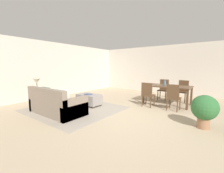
# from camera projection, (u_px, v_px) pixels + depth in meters

# --- Properties ---
(ground_plane) EXTENTS (10.80, 10.80, 0.00)m
(ground_plane) POSITION_uv_depth(u_px,v_px,m) (123.00, 116.00, 4.53)
(ground_plane) COLOR tan
(wall_back) EXTENTS (9.00, 0.12, 2.70)m
(wall_back) POSITION_uv_depth(u_px,v_px,m) (172.00, 70.00, 8.32)
(wall_back) COLOR beige
(wall_back) RESTS_ON ground_plane
(wall_left) EXTENTS (0.12, 11.00, 2.70)m
(wall_left) POSITION_uv_depth(u_px,v_px,m) (53.00, 70.00, 7.42)
(wall_left) COLOR beige
(wall_left) RESTS_ON ground_plane
(area_rug) EXTENTS (3.00, 2.80, 0.01)m
(area_rug) POSITION_uv_depth(u_px,v_px,m) (75.00, 109.00, 5.35)
(area_rug) COLOR gray
(area_rug) RESTS_ON ground_plane
(couch) EXTENTS (1.92, 0.93, 0.86)m
(couch) POSITION_uv_depth(u_px,v_px,m) (56.00, 105.00, 4.79)
(couch) COLOR gray
(couch) RESTS_ON ground_plane
(ottoman_table) EXTENTS (0.93, 0.55, 0.44)m
(ottoman_table) POSITION_uv_depth(u_px,v_px,m) (89.00, 99.00, 5.80)
(ottoman_table) COLOR gray
(ottoman_table) RESTS_ON ground_plane
(side_table) EXTENTS (0.40, 0.40, 0.55)m
(side_table) POSITION_uv_depth(u_px,v_px,m) (38.00, 95.00, 5.56)
(side_table) COLOR brown
(side_table) RESTS_ON ground_plane
(table_lamp) EXTENTS (0.26, 0.26, 0.53)m
(table_lamp) POSITION_uv_depth(u_px,v_px,m) (37.00, 81.00, 5.49)
(table_lamp) COLOR brown
(table_lamp) RESTS_ON side_table
(dining_table) EXTENTS (1.77, 0.94, 0.76)m
(dining_table) POSITION_uv_depth(u_px,v_px,m) (167.00, 88.00, 5.95)
(dining_table) COLOR #513823
(dining_table) RESTS_ON ground_plane
(dining_chair_near_left) EXTENTS (0.41, 0.41, 0.92)m
(dining_chair_near_left) POSITION_uv_depth(u_px,v_px,m) (148.00, 93.00, 5.56)
(dining_chair_near_left) COLOR #513823
(dining_chair_near_left) RESTS_ON ground_plane
(dining_chair_near_right) EXTENTS (0.41, 0.41, 0.92)m
(dining_chair_near_right) POSITION_uv_depth(u_px,v_px,m) (173.00, 96.00, 5.04)
(dining_chair_near_right) COLOR #513823
(dining_chair_near_right) RESTS_ON ground_plane
(dining_chair_far_left) EXTENTS (0.41, 0.41, 0.92)m
(dining_chair_far_left) POSITION_uv_depth(u_px,v_px,m) (164.00, 88.00, 6.88)
(dining_chair_far_left) COLOR #513823
(dining_chair_far_left) RESTS_ON ground_plane
(dining_chair_far_right) EXTENTS (0.42, 0.42, 0.92)m
(dining_chair_far_right) POSITION_uv_depth(u_px,v_px,m) (183.00, 90.00, 6.41)
(dining_chair_far_right) COLOR #513823
(dining_chair_far_right) RESTS_ON ground_plane
(vase_centerpiece) EXTENTS (0.09, 0.09, 0.19)m
(vase_centerpiece) POSITION_uv_depth(u_px,v_px,m) (165.00, 83.00, 5.98)
(vase_centerpiece) COLOR slate
(vase_centerpiece) RESTS_ON dining_table
(book_on_ottoman) EXTENTS (0.28, 0.22, 0.03)m
(book_on_ottoman) POSITION_uv_depth(u_px,v_px,m) (88.00, 94.00, 5.72)
(book_on_ottoman) COLOR #3F4C72
(book_on_ottoman) RESTS_ON ottoman_table
(potted_plant) EXTENTS (0.61, 0.61, 0.83)m
(potted_plant) POSITION_uv_depth(u_px,v_px,m) (204.00, 109.00, 3.61)
(potted_plant) COLOR #996B4C
(potted_plant) RESTS_ON ground_plane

